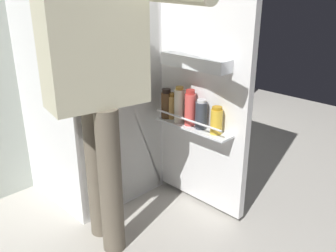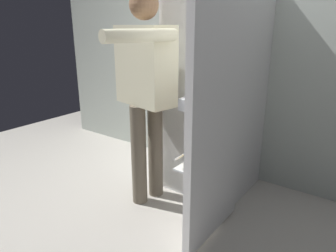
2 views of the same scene
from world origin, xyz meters
TOP-DOWN VIEW (x-y plane):
  - ground_plane at (0.00, 0.00)m, footprint 5.95×5.95m
  - refrigerator at (0.03, 0.52)m, footprint 0.71×1.29m
  - person at (-0.30, 0.04)m, footprint 0.56×0.83m

SIDE VIEW (x-z plane):
  - ground_plane at x=0.00m, z-range 0.00..0.00m
  - refrigerator at x=0.03m, z-range 0.00..1.70m
  - person at x=-0.30m, z-range 0.17..1.78m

